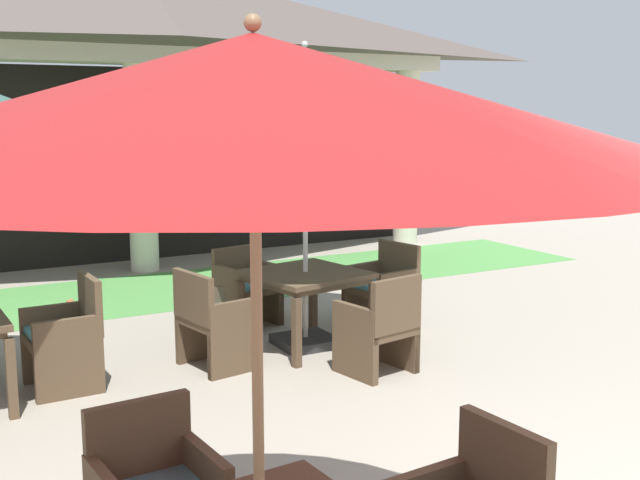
# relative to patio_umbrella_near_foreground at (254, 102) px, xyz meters

# --- Properties ---
(background_pavilion) EXTENTS (10.43, 2.69, 4.32)m
(background_pavilion) POSITION_rel_patio_umbrella_near_foreground_xyz_m (2.12, 8.75, 1.02)
(background_pavilion) COLOR beige
(background_pavilion) RESTS_ON ground
(lawn_strip) EXTENTS (12.23, 2.19, 0.01)m
(lawn_strip) POSITION_rel_patio_umbrella_near_foreground_xyz_m (2.12, 7.25, -2.35)
(lawn_strip) COLOR #519347
(lawn_strip) RESTS_ON ground
(patio_umbrella_near_foreground) EXTENTS (2.98, 2.98, 2.64)m
(patio_umbrella_near_foreground) POSITION_rel_patio_umbrella_near_foreground_xyz_m (0.00, 0.00, 0.00)
(patio_umbrella_near_foreground) COLOR #2D2D2D
(patio_umbrella_near_foreground) RESTS_ON ground
(patio_chair_mid_left_east) EXTENTS (0.58, 0.61, 0.94)m
(patio_chair_mid_left_east) POSITION_rel_patio_umbrella_near_foreground_xyz_m (0.12, 4.15, -1.92)
(patio_chair_mid_left_east) COLOR brown
(patio_chair_mid_left_east) RESTS_ON ground
(patio_table_mid_right) EXTENTS (1.18, 1.18, 0.75)m
(patio_table_mid_right) POSITION_rel_patio_umbrella_near_foreground_xyz_m (2.43, 4.23, -1.69)
(patio_table_mid_right) COLOR brown
(patio_table_mid_right) RESTS_ON ground
(patio_umbrella_mid_right) EXTENTS (2.61, 2.61, 2.95)m
(patio_umbrella_mid_right) POSITION_rel_patio_umbrella_near_foreground_xyz_m (2.43, 4.23, 0.29)
(patio_umbrella_mid_right) COLOR #2D2D2D
(patio_umbrella_mid_right) RESTS_ON ground
(patio_chair_mid_right_south) EXTENTS (0.66, 0.64, 0.90)m
(patio_chair_mid_right_south) POSITION_rel_patio_umbrella_near_foreground_xyz_m (2.62, 3.19, -1.95)
(patio_chair_mid_right_south) COLOR brown
(patio_chair_mid_right_south) RESTS_ON ground
(patio_chair_mid_right_east) EXTENTS (0.68, 0.70, 0.90)m
(patio_chair_mid_right_east) POSITION_rel_patio_umbrella_near_foreground_xyz_m (3.47, 4.42, -1.93)
(patio_chair_mid_right_east) COLOR brown
(patio_chair_mid_right_east) RESTS_ON ground
(patio_chair_mid_right_west) EXTENTS (0.63, 0.72, 0.90)m
(patio_chair_mid_right_west) POSITION_rel_patio_umbrella_near_foreground_xyz_m (1.39, 4.04, -1.92)
(patio_chair_mid_right_west) COLOR brown
(patio_chair_mid_right_west) RESTS_ON ground
(patio_chair_mid_right_north) EXTENTS (0.65, 0.66, 0.82)m
(patio_chair_mid_right_north) POSITION_rel_patio_umbrella_near_foreground_xyz_m (2.25, 5.27, -1.96)
(patio_chair_mid_right_north) COLOR brown
(patio_chair_mid_right_north) RESTS_ON ground
(terracotta_urn) EXTENTS (0.28, 0.28, 0.36)m
(terracotta_urn) POSITION_rel_patio_umbrella_near_foreground_xyz_m (0.49, 5.83, -2.20)
(terracotta_urn) COLOR #9E5633
(terracotta_urn) RESTS_ON ground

